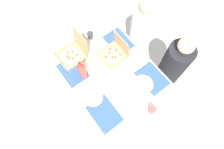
{
  "coord_description": "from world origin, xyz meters",
  "views": [
    {
      "loc": [
        0.68,
        -0.51,
        2.74
      ],
      "look_at": [
        0.0,
        0.0,
        0.76
      ],
      "focal_mm": 29.67,
      "sensor_mm": 36.0,
      "label": 1
    }
  ],
  "objects": [
    {
      "name": "knife_by_far_left",
      "position": [
        0.14,
        -0.01,
        0.76
      ],
      "size": [
        0.17,
        0.15,
        0.0
      ],
      "primitive_type": "cube",
      "rotation": [
        0.0,
        0.0,
        5.55
      ],
      "color": "#B7B7BC",
      "rests_on": "dining_table"
    },
    {
      "name": "knife_by_far_right",
      "position": [
        0.03,
        0.35,
        0.76
      ],
      "size": [
        0.03,
        0.21,
        0.0
      ],
      "primitive_type": "cube",
      "rotation": [
        0.0,
        0.0,
        1.53
      ],
      "color": "#B7B7BC",
      "rests_on": "dining_table"
    },
    {
      "name": "cup_clear_left",
      "position": [
        -0.58,
        0.09,
        0.81
      ],
      "size": [
        0.07,
        0.07,
        0.09
      ],
      "primitive_type": "cylinder",
      "color": "#333338",
      "rests_on": "dining_table"
    },
    {
      "name": "soda_bottle",
      "position": [
        -0.19,
        -0.27,
        0.89
      ],
      "size": [
        0.09,
        0.09,
        0.32
      ],
      "color": "#B2382D",
      "rests_on": "dining_table"
    },
    {
      "name": "cup_spare",
      "position": [
        0.59,
        0.08,
        0.81
      ],
      "size": [
        0.08,
        0.08,
        0.1
      ],
      "primitive_type": "cylinder",
      "color": "#BF4742",
      "rests_on": "dining_table"
    },
    {
      "name": "dining_table",
      "position": [
        0.0,
        0.0,
        0.65
      ],
      "size": [
        1.4,
        0.98,
        0.76
      ],
      "color": "#3F3328",
      "rests_on": "ground_plane"
    },
    {
      "name": "placemat_near_left",
      "position": [
        -0.31,
        -0.34,
        0.76
      ],
      "size": [
        0.36,
        0.26,
        0.0
      ],
      "primitive_type": "cube",
      "color": "#2D4C9E",
      "rests_on": "dining_table"
    },
    {
      "name": "ground_plane",
      "position": [
        0.0,
        0.0,
        0.0
      ],
      "size": [
        6.0,
        6.0,
        0.0
      ],
      "primitive_type": "plane",
      "color": "beige"
    },
    {
      "name": "diner_right_seat",
      "position": [
        0.31,
        0.75,
        0.52
      ],
      "size": [
        0.32,
        0.32,
        1.17
      ],
      "color": "black",
      "rests_on": "ground_plane"
    },
    {
      "name": "placemat_far_left",
      "position": [
        -0.31,
        0.34,
        0.76
      ],
      "size": [
        0.36,
        0.26,
        0.0
      ],
      "primitive_type": "cube",
      "color": "#2D4C9E",
      "rests_on": "dining_table"
    },
    {
      "name": "placemat_far_right",
      "position": [
        0.31,
        0.34,
        0.76
      ],
      "size": [
        0.36,
        0.26,
        0.0
      ],
      "primitive_type": "cube",
      "color": "#2D4C9E",
      "rests_on": "dining_table"
    },
    {
      "name": "pizza_box_corner_right",
      "position": [
        -0.49,
        -0.22,
        0.81
      ],
      "size": [
        0.29,
        0.33,
        0.33
      ],
      "color": "tan",
      "rests_on": "dining_table"
    },
    {
      "name": "plate_middle",
      "position": [
        0.31,
        0.21,
        0.77
      ],
      "size": [
        0.23,
        0.23,
        0.03
      ],
      "color": "white",
      "rests_on": "dining_table"
    },
    {
      "name": "plate_near_left",
      "position": [
        0.1,
        -0.33,
        0.77
      ],
      "size": [
        0.2,
        0.2,
        0.03
      ],
      "color": "white",
      "rests_on": "dining_table"
    },
    {
      "name": "pizza_box_edge_far",
      "position": [
        -0.19,
        0.18,
        0.81
      ],
      "size": [
        0.29,
        0.29,
        0.32
      ],
      "color": "tan",
      "rests_on": "dining_table"
    },
    {
      "name": "diner_left_seat",
      "position": [
        -0.31,
        0.75,
        0.54
      ],
      "size": [
        0.32,
        0.32,
        1.21
      ],
      "color": "white",
      "rests_on": "ground_plane"
    },
    {
      "name": "fork_by_near_right",
      "position": [
        0.48,
        -0.1,
        0.76
      ],
      "size": [
        0.18,
        0.1,
        0.0
      ],
      "primitive_type": "cube",
      "rotation": [
        0.0,
        0.0,
        2.67
      ],
      "color": "#B7B7BC",
      "rests_on": "dining_table"
    },
    {
      "name": "placemat_near_right",
      "position": [
        0.31,
        -0.34,
        0.76
      ],
      "size": [
        0.36,
        0.26,
        0.0
      ],
      "primitive_type": "cube",
      "color": "#2D4C9E",
      "rests_on": "dining_table"
    }
  ]
}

